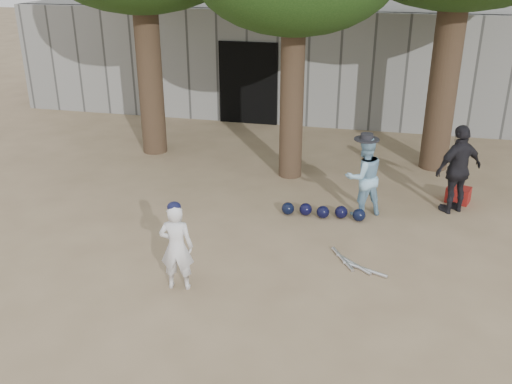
% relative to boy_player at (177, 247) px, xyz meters
% --- Properties ---
extents(ground, '(70.00, 70.00, 0.00)m').
position_rel_boy_player_xyz_m(ground, '(0.20, 0.46, -0.65)').
color(ground, '#937C5E').
rests_on(ground, ground).
extents(boy_player, '(0.52, 0.38, 1.30)m').
position_rel_boy_player_xyz_m(boy_player, '(0.00, 0.00, 0.00)').
color(boy_player, white).
rests_on(boy_player, ground).
extents(spectator_blue, '(0.89, 0.84, 1.46)m').
position_rel_boy_player_xyz_m(spectator_blue, '(2.40, 3.07, 0.08)').
color(spectator_blue, '#8DBDDA').
rests_on(spectator_blue, ground).
extents(spectator_dark, '(1.02, 0.90, 1.65)m').
position_rel_boy_player_xyz_m(spectator_dark, '(4.04, 3.56, 0.17)').
color(spectator_dark, black).
rests_on(spectator_dark, ground).
extents(red_bag, '(0.50, 0.44, 0.30)m').
position_rel_boy_player_xyz_m(red_bag, '(4.16, 4.01, -0.50)').
color(red_bag, maroon).
rests_on(red_bag, ground).
extents(back_building, '(16.00, 5.24, 3.00)m').
position_rel_boy_player_xyz_m(back_building, '(0.20, 10.80, 0.85)').
color(back_building, gray).
rests_on(back_building, ground).
extents(helmet_row, '(1.51, 0.30, 0.23)m').
position_rel_boy_player_xyz_m(helmet_row, '(1.74, 2.76, -0.54)').
color(helmet_row, black).
rests_on(helmet_row, ground).
extents(bat_pile, '(0.91, 0.73, 0.06)m').
position_rel_boy_player_xyz_m(bat_pile, '(2.40, 1.17, -0.62)').
color(bat_pile, silver).
rests_on(bat_pile, ground).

